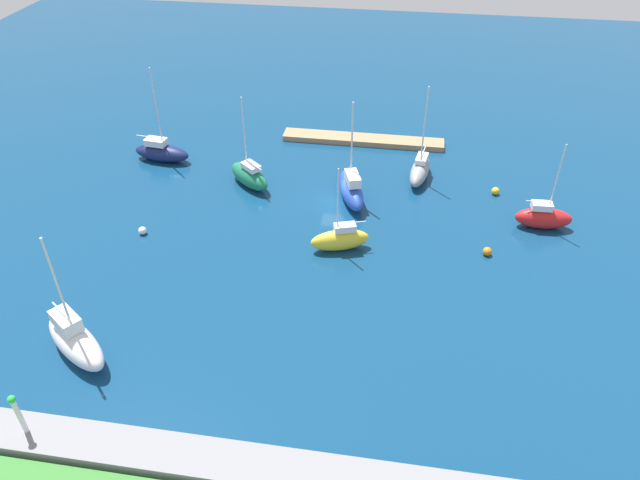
{
  "coord_description": "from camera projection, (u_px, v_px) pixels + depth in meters",
  "views": [
    {
      "loc": [
        -7.4,
        56.33,
        36.58
      ],
      "look_at": [
        0.0,
        9.43,
        1.5
      ],
      "focal_mm": 33.01,
      "sensor_mm": 36.0,
      "label": 1
    }
  ],
  "objects": [
    {
      "name": "harbor_beacon",
      "position": [
        17.0,
        411.0,
        40.11
      ],
      "size": [
        0.56,
        0.56,
        3.73
      ],
      "color": "silver",
      "rests_on": "breakwater"
    },
    {
      "name": "sailboat_green_center_basin",
      "position": [
        249.0,
        176.0,
        69.62
      ],
      "size": [
        6.56,
        6.11,
        11.06
      ],
      "rotation": [
        0.0,
        0.0,
        5.57
      ],
      "color": "#19724C",
      "rests_on": "water"
    },
    {
      "name": "sailboat_red_along_channel",
      "position": [
        543.0,
        217.0,
        62.68
      ],
      "size": [
        6.02,
        2.39,
        9.95
      ],
      "rotation": [
        0.0,
        0.0,
        3.19
      ],
      "color": "red",
      "rests_on": "water"
    },
    {
      "name": "mooring_buoy_orange",
      "position": [
        487.0,
        251.0,
        59.25
      ],
      "size": [
        0.89,
        0.89,
        0.89
      ],
      "primitive_type": "sphere",
      "color": "orange",
      "rests_on": "water"
    },
    {
      "name": "sailboat_blue_off_beacon",
      "position": [
        351.0,
        189.0,
        66.82
      ],
      "size": [
        4.68,
        8.26,
        11.83
      ],
      "rotation": [
        0.0,
        0.0,
        5.04
      ],
      "color": "#2347B2",
      "rests_on": "water"
    },
    {
      "name": "sailboat_navy_lone_north",
      "position": [
        161.0,
        152.0,
        74.72
      ],
      "size": [
        7.54,
        3.36,
        12.2
      ],
      "rotation": [
        0.0,
        0.0,
        3.03
      ],
      "color": "#141E4C",
      "rests_on": "water"
    },
    {
      "name": "breakwater",
      "position": [
        262.0,
        470.0,
        39.61
      ],
      "size": [
        55.86,
        3.14,
        1.17
      ],
      "primitive_type": "cube",
      "color": "gray",
      "rests_on": "ground"
    },
    {
      "name": "water",
      "position": [
        333.0,
        202.0,
        67.42
      ],
      "size": [
        160.0,
        160.0,
        0.0
      ],
      "primitive_type": "plane",
      "color": "navy",
      "rests_on": "ground"
    },
    {
      "name": "mooring_buoy_yellow",
      "position": [
        495.0,
        191.0,
        68.56
      ],
      "size": [
        0.89,
        0.89,
        0.89
      ],
      "primitive_type": "sphere",
      "color": "yellow",
      "rests_on": "water"
    },
    {
      "name": "mooring_buoy_white",
      "position": [
        142.0,
        231.0,
        62.19
      ],
      "size": [
        0.85,
        0.85,
        0.85
      ],
      "primitive_type": "sphere",
      "color": "white",
      "rests_on": "water"
    },
    {
      "name": "sailboat_gray_lone_south",
      "position": [
        420.0,
        170.0,
        70.9
      ],
      "size": [
        3.13,
        7.19,
        11.92
      ],
      "rotation": [
        0.0,
        0.0,
        1.41
      ],
      "color": "gray",
      "rests_on": "water"
    },
    {
      "name": "sailboat_yellow_far_south",
      "position": [
        340.0,
        239.0,
        59.56
      ],
      "size": [
        6.27,
        3.65,
        9.46
      ],
      "rotation": [
        0.0,
        0.0,
        0.33
      ],
      "color": "yellow",
      "rests_on": "water"
    },
    {
      "name": "pier_dock",
      "position": [
        363.0,
        140.0,
        79.28
      ],
      "size": [
        21.59,
        2.75,
        0.73
      ],
      "primitive_type": "cube",
      "color": "#997A56",
      "rests_on": "ground"
    },
    {
      "name": "sailboat_white_east_end",
      "position": [
        75.0,
        340.0,
        47.85
      ],
      "size": [
        7.93,
        6.69,
        12.15
      ],
      "rotation": [
        0.0,
        0.0,
        2.52
      ],
      "color": "white",
      "rests_on": "water"
    }
  ]
}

